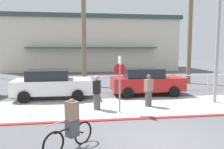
% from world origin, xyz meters
% --- Properties ---
extents(ground_plane, '(80.00, 80.00, 0.00)m').
position_xyz_m(ground_plane, '(0.00, 10.00, 0.00)').
color(ground_plane, '#5B5B60').
extents(sidewalk_strip, '(44.00, 4.00, 0.02)m').
position_xyz_m(sidewalk_strip, '(0.00, 4.20, 0.01)').
color(sidewalk_strip, beige).
rests_on(sidewalk_strip, ground).
extents(curb_paint, '(44.00, 0.24, 0.03)m').
position_xyz_m(curb_paint, '(0.00, 2.20, 0.01)').
color(curb_paint, maroon).
rests_on(curb_paint, ground).
extents(building_backdrop, '(23.16, 10.71, 7.15)m').
position_xyz_m(building_backdrop, '(-0.68, 26.65, 3.60)').
color(building_backdrop, beige).
rests_on(building_backdrop, ground).
extents(rail_fence, '(22.80, 0.08, 1.04)m').
position_xyz_m(rail_fence, '(-0.00, 8.50, 0.84)').
color(rail_fence, white).
rests_on(rail_fence, ground).
extents(stop_sign_bike_lane, '(0.52, 0.56, 2.56)m').
position_xyz_m(stop_sign_bike_lane, '(-0.63, 3.25, 1.68)').
color(stop_sign_bike_lane, gray).
rests_on(stop_sign_bike_lane, ground).
extents(streetlight_curb, '(0.24, 2.54, 7.50)m').
position_xyz_m(streetlight_curb, '(4.77, 4.20, 4.28)').
color(streetlight_curb, '#9EA0A5').
rests_on(streetlight_curb, ground).
extents(palm_tree_1, '(2.88, 3.08, 7.86)m').
position_xyz_m(palm_tree_1, '(-2.01, 11.48, 5.89)').
color(palm_tree_1, '#846B4C').
rests_on(palm_tree_1, ground).
extents(car_white_1, '(4.40, 2.02, 1.69)m').
position_xyz_m(car_white_1, '(-3.98, 6.65, 0.87)').
color(car_white_1, white).
rests_on(car_white_1, ground).
extents(car_red_2, '(4.40, 2.02, 1.69)m').
position_xyz_m(car_red_2, '(1.71, 6.94, 0.87)').
color(car_red_2, red).
rests_on(car_red_2, ground).
extents(cyclist_black_0, '(1.37, 1.28, 1.50)m').
position_xyz_m(cyclist_black_0, '(-2.69, -0.29, 0.69)').
color(cyclist_black_0, black).
rests_on(cyclist_black_0, ground).
extents(pedestrian_0, '(0.47, 0.43, 1.62)m').
position_xyz_m(pedestrian_0, '(0.99, 4.14, 0.75)').
color(pedestrian_0, '#4C4C51').
rests_on(pedestrian_0, ground).
extents(pedestrian_1, '(0.42, 0.47, 1.64)m').
position_xyz_m(pedestrian_1, '(-1.61, 3.89, 0.76)').
color(pedestrian_1, '#4C4C51').
rests_on(pedestrian_1, ground).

